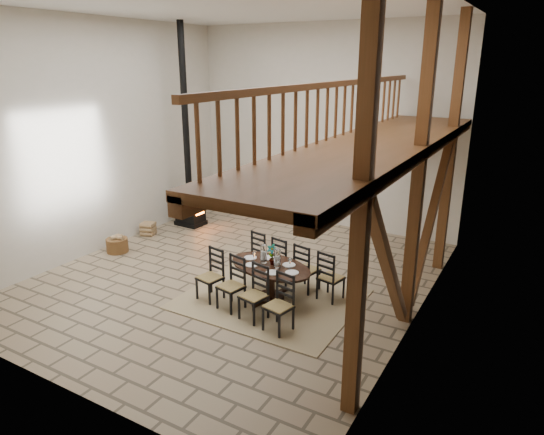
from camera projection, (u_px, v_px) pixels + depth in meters
The scene contains 7 objects.
ground at pixel (236, 276), 9.65m from camera, with size 8.00×8.00×0.00m, color #8D7A5E.
room_shell at pixel (291, 128), 8.15m from camera, with size 7.02×8.02×5.01m.
rug at pixel (270, 299), 8.72m from camera, with size 3.00×2.50×0.02m, color #9D8A65.
dining_table at pixel (270, 282), 8.61m from camera, with size 2.32×2.17×1.04m.
wood_stove at pixel (189, 183), 12.37m from camera, with size 0.72×0.57×5.00m.
log_basket at pixel (117, 245), 10.85m from camera, with size 0.48×0.48×0.40m.
log_stack at pixel (148, 229), 11.90m from camera, with size 0.40×0.40×0.32m.
Camera 1 is at (5.03, -7.28, 4.09)m, focal length 32.00 mm.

